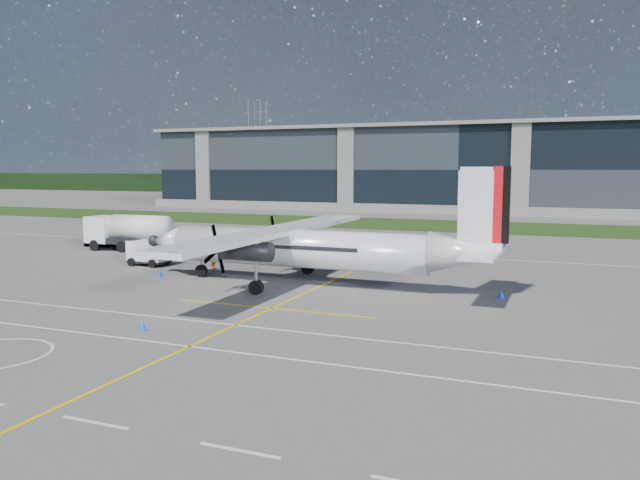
% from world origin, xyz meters
% --- Properties ---
extents(ground, '(400.00, 400.00, 0.00)m').
position_xyz_m(ground, '(0.00, 40.00, 0.00)').
color(ground, '#63605E').
rests_on(ground, ground).
extents(grass_strip, '(400.00, 18.00, 0.04)m').
position_xyz_m(grass_strip, '(0.00, 48.00, 0.02)').
color(grass_strip, '#1E390F').
rests_on(grass_strip, ground).
extents(terminal_building, '(120.00, 20.00, 15.00)m').
position_xyz_m(terminal_building, '(0.00, 80.00, 7.50)').
color(terminal_building, black).
rests_on(terminal_building, ground).
extents(tree_line, '(400.00, 6.00, 6.00)m').
position_xyz_m(tree_line, '(0.00, 140.00, 3.00)').
color(tree_line, black).
rests_on(tree_line, ground).
extents(pylon_west, '(9.00, 4.60, 30.00)m').
position_xyz_m(pylon_west, '(-80.00, 150.00, 15.00)').
color(pylon_west, gray).
rests_on(pylon_west, ground).
extents(yellow_taxiway_centerline, '(0.20, 70.00, 0.01)m').
position_xyz_m(yellow_taxiway_centerline, '(3.00, 10.00, 0.01)').
color(yellow_taxiway_centerline, yellow).
rests_on(yellow_taxiway_centerline, ground).
extents(white_lane_line, '(90.00, 0.15, 0.01)m').
position_xyz_m(white_lane_line, '(0.00, -14.00, 0.01)').
color(white_lane_line, white).
rests_on(white_lane_line, ground).
extents(turboprop_aircraft, '(25.18, 26.11, 7.83)m').
position_xyz_m(turboprop_aircraft, '(2.23, 1.12, 3.92)').
color(turboprop_aircraft, white).
rests_on(turboprop_aircraft, ground).
extents(fuel_tanker_truck, '(9.06, 2.94, 3.40)m').
position_xyz_m(fuel_tanker_truck, '(-21.03, 10.93, 1.70)').
color(fuel_tanker_truck, white).
rests_on(fuel_tanker_truck, ground).
extents(baggage_tug, '(3.34, 2.00, 2.00)m').
position_xyz_m(baggage_tug, '(-13.03, 4.20, 1.00)').
color(baggage_tug, white).
rests_on(baggage_tug, ground).
extents(ground_crew_person, '(0.66, 0.83, 1.83)m').
position_xyz_m(ground_crew_person, '(-7.24, 4.52, 0.91)').
color(ground_crew_person, '#F25907').
rests_on(ground_crew_person, ground).
extents(safety_cone_stbdwing, '(0.36, 0.36, 0.50)m').
position_xyz_m(safety_cone_stbdwing, '(-0.80, 14.52, 0.25)').
color(safety_cone_stbdwing, blue).
rests_on(safety_cone_stbdwing, ground).
extents(safety_cone_nose_port, '(0.36, 0.36, 0.50)m').
position_xyz_m(safety_cone_nose_port, '(-9.14, 0.40, 0.25)').
color(safety_cone_nose_port, blue).
rests_on(safety_cone_nose_port, ground).
extents(safety_cone_portwing, '(0.36, 0.36, 0.50)m').
position_xyz_m(safety_cone_portwing, '(-0.61, -12.56, 0.25)').
color(safety_cone_portwing, blue).
rests_on(safety_cone_portwing, ground).
extents(safety_cone_tail, '(0.36, 0.36, 0.50)m').
position_xyz_m(safety_cone_tail, '(14.43, 1.58, 0.25)').
color(safety_cone_tail, blue).
rests_on(safety_cone_tail, ground).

